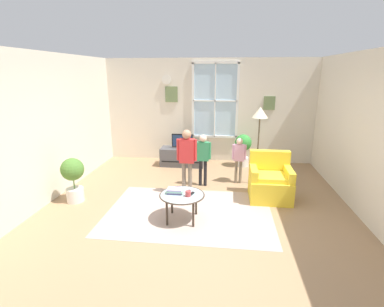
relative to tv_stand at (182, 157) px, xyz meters
name	(u,v)px	position (x,y,z in m)	size (l,w,h in m)	color
ground_plane	(195,212)	(0.61, -2.52, -0.24)	(6.03, 6.76, 0.02)	#9E7A56
back_wall	(209,110)	(0.62, 0.62, 1.12)	(5.43, 0.17, 2.68)	beige
side_wall_left	(35,132)	(-2.16, -2.52, 1.11)	(0.12, 6.16, 2.68)	beige
side_wall_right	(381,141)	(3.39, -2.52, 1.11)	(0.12, 6.16, 2.68)	beige
area_rug	(189,212)	(0.51, -2.56, -0.23)	(2.80, 1.96, 0.01)	tan
tv_stand	(182,157)	(0.00, 0.00, 0.00)	(1.10, 0.47, 0.46)	#4C4C51
television	(182,141)	(0.00, 0.00, 0.42)	(0.53, 0.08, 0.36)	#4C4C4C
armchair	(270,182)	(1.95, -1.78, 0.09)	(0.76, 0.74, 0.87)	yellow
coffee_table	(182,196)	(0.43, -2.82, 0.18)	(0.73, 0.73, 0.45)	#99B2B7
book_stack	(175,191)	(0.31, -2.77, 0.25)	(0.27, 0.19, 0.08)	#48446B
cup	(188,194)	(0.53, -2.87, 0.25)	(0.09, 0.09, 0.09)	#BF3F3F
remote_near_books	(191,194)	(0.58, -2.80, 0.22)	(0.04, 0.14, 0.02)	black
remote_near_cup	(189,192)	(0.53, -2.73, 0.22)	(0.04, 0.14, 0.02)	black
person_green_shirt	(203,154)	(0.64, -1.30, 0.46)	(0.33, 0.15, 1.10)	black
person_pink_shirt	(239,155)	(1.38, -1.06, 0.39)	(0.30, 0.14, 1.00)	#726656
person_red_shirt	(187,155)	(0.36, -1.78, 0.58)	(0.39, 0.18, 1.29)	#726656
potted_plant_by_window	(243,147)	(1.53, 0.14, 0.28)	(0.42, 0.42, 0.83)	silver
potted_plant_corner	(73,176)	(-1.65, -2.37, 0.27)	(0.41, 0.41, 0.83)	silver
floor_lamp	(260,120)	(1.77, -1.08, 1.15)	(0.32, 0.32, 1.65)	black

